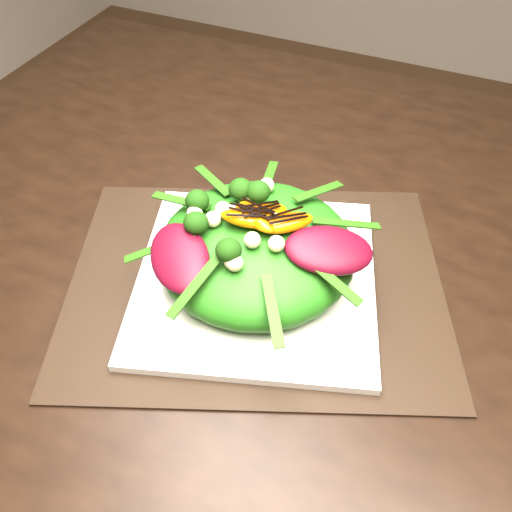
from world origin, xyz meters
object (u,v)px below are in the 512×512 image
at_px(salad_bowl, 256,270).
at_px(lettuce_mound, 256,249).
at_px(dining_table, 439,280).
at_px(plate_base, 256,278).
at_px(orange_segment, 261,209).
at_px(placemat, 256,282).

distance_m(salad_bowl, lettuce_mound, 0.04).
bearing_deg(lettuce_mound, salad_bowl, 90.00).
relative_size(dining_table, plate_base, 5.71).
relative_size(plate_base, orange_segment, 4.75).
xyz_separation_m(placemat, lettuce_mound, (0.00, 0.00, 0.06)).
distance_m(placemat, salad_bowl, 0.02).
height_order(dining_table, orange_segment, dining_table).
bearing_deg(plate_base, lettuce_mound, -90.00).
bearing_deg(dining_table, salad_bowl, -151.17).
distance_m(dining_table, lettuce_mound, 0.25).
bearing_deg(plate_base, salad_bowl, 0.00).
bearing_deg(lettuce_mound, placemat, 0.00).
xyz_separation_m(lettuce_mound, orange_segment, (-0.00, 0.02, 0.05)).
bearing_deg(orange_segment, placemat, -84.32).
bearing_deg(orange_segment, plate_base, -84.32).
distance_m(placemat, plate_base, 0.01).
height_order(dining_table, plate_base, dining_table).
relative_size(dining_table, placemat, 3.59).
bearing_deg(salad_bowl, lettuce_mound, -90.00).
distance_m(lettuce_mound, orange_segment, 0.05).
bearing_deg(dining_table, plate_base, -151.17).
height_order(placemat, salad_bowl, salad_bowl).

